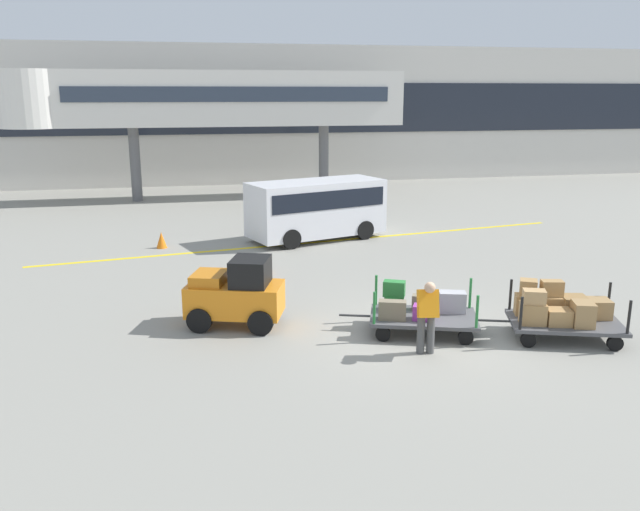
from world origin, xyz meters
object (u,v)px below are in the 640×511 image
baggage_tug (236,294)px  safety_cone_far (266,264)px  baggage_handler (427,314)px  shuttle_van (316,205)px  safety_cone_near (161,240)px  baggage_cart_middle (560,311)px  baggage_cart_lead (420,310)px

baggage_tug → safety_cone_far: 4.46m
baggage_handler → safety_cone_far: bearing=109.2°
baggage_tug → shuttle_van: (3.59, 8.40, 0.48)m
shuttle_van → baggage_handler: bearing=-90.1°
shuttle_van → safety_cone_near: bearing=-177.5°
baggage_cart_middle → baggage_handler: bearing=-174.4°
baggage_handler → shuttle_van: 10.89m
baggage_tug → shuttle_van: bearing=66.8°
baggage_cart_middle → baggage_handler: 3.17m
safety_cone_far → baggage_tug: bearing=-105.9°
baggage_cart_middle → baggage_handler: baggage_handler is taller
baggage_tug → shuttle_van: 9.15m
baggage_cart_middle → baggage_cart_lead: bearing=161.5°
baggage_handler → safety_cone_far: baggage_handler is taller
baggage_cart_lead → baggage_cart_middle: size_ratio=1.00×
baggage_cart_lead → shuttle_van: bearing=91.9°
baggage_cart_lead → safety_cone_far: 6.14m
baggage_cart_middle → safety_cone_near: baggage_cart_middle is taller
baggage_cart_lead → baggage_cart_middle: 2.95m
baggage_cart_lead → shuttle_van: (-0.32, 9.64, 0.74)m
safety_cone_far → baggage_cart_middle: bearing=-49.6°
baggage_cart_middle → safety_cone_far: size_ratio=5.59×
safety_cone_far → baggage_handler: bearing=-70.8°
safety_cone_near → safety_cone_far: size_ratio=1.00×
baggage_handler → baggage_tug: bearing=145.1°
baggage_cart_middle → shuttle_van: 11.05m
baggage_cart_middle → safety_cone_far: (-5.50, 6.45, -0.31)m
shuttle_van → safety_cone_far: size_ratio=9.37×
baggage_cart_middle → baggage_tug: bearing=162.0°
baggage_tug → safety_cone_near: (-1.83, 8.16, -0.48)m
safety_cone_near → baggage_tug: bearing=-77.4°
baggage_tug → baggage_cart_middle: bearing=-18.0°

